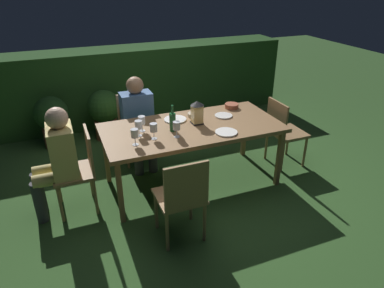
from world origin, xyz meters
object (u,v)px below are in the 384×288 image
Objects in this scene: wine_glass_c at (142,121)px; bowl_olives at (232,106)px; person_in_mustard at (57,158)px; ice_bucket at (161,68)px; potted_plant_corner at (105,112)px; chair_head_near at (80,167)px; potted_plant_by_hedge at (52,119)px; chair_head_far at (283,130)px; green_bottle_on_table at (173,121)px; wine_glass_e at (154,128)px; wine_glass_a at (135,134)px; chair_side_left_a at (182,196)px; wine_glass_b at (139,125)px; side_table at (161,87)px; plate_b at (175,119)px; chair_side_right_a at (136,124)px; wine_glass_d at (177,126)px; dining_table at (192,130)px; plate_a at (226,132)px; lantern_centerpiece at (197,111)px; bowl_bread at (195,115)px; person_in_blue at (138,119)px; plate_c at (223,116)px.

bowl_olives is (1.21, 0.26, -0.09)m from wine_glass_c.
person_in_mustard is 3.05m from ice_bucket.
potted_plant_corner is at bearing -144.13° from ice_bucket.
chair_head_near is 1.17× the size of potted_plant_by_hedge.
green_bottle_on_table is (-1.47, -0.04, 0.36)m from chair_head_far.
bowl_olives is (1.15, 0.49, -0.09)m from wine_glass_e.
wine_glass_a is at bearing -116.58° from wine_glass_c.
wine_glass_b reaches higher than chair_side_left_a.
plate_b is at bearing -103.13° from side_table.
green_bottle_on_table reaches higher than chair_head_near.
potted_plant_corner is at bearing 66.51° from person_in_mustard.
potted_plant_by_hedge is 0.72m from potted_plant_corner.
wine_glass_d is (0.19, -1.06, 0.37)m from chair_side_right_a.
chair_head_far is 3.00× the size of green_bottle_on_table.
person_in_mustard reaches higher than dining_table.
potted_plant_corner is at bearing 117.30° from plate_a.
chair_head_far is at bearing 0.00° from dining_table.
lantern_centerpiece is 0.36× the size of potted_plant_corner.
chair_head_far is 1.17× the size of potted_plant_corner.
wine_glass_e reaches higher than plate_b.
chair_side_left_a is 3.00× the size of green_bottle_on_table.
lantern_centerpiece is at bearing 60.18° from chair_side_left_a.
bowl_olives is at bearing 26.05° from lantern_centerpiece.
person_in_mustard is 1.55× the size of potted_plant_by_hedge.
bowl_bread is (0.05, 0.20, -0.12)m from lantern_centerpiece.
side_table is 1.94× the size of ice_bucket.
bowl_olives is at bearing -25.41° from chair_side_right_a.
chair_side_right_a is 1.00m from green_bottle_on_table.
chair_head_far is (1.23, 0.00, -0.20)m from dining_table.
plate_b is at bearing -103.13° from ice_bucket.
lantern_centerpiece is at bearing -43.30° from plate_b.
potted_plant_by_hedge reaches higher than side_table.
person_in_blue is at bearing -115.50° from ice_bucket.
plate_c is at bearing 4.37° from chair_head_near.
person_in_blue is at bearing 90.00° from chair_side_left_a.
wine_glass_a is (-0.77, -0.26, -0.03)m from lantern_centerpiece.
green_bottle_on_table is 1.82× the size of bowl_bread.
chair_side_left_a is 5.17× the size of bowl_olives.
chair_side_right_a is at bearing 41.25° from person_in_mustard.
green_bottle_on_table is at bearing -2.23° from chair_head_near.
chair_head_near is 1.06m from green_bottle_on_table.
person_in_mustard is at bearing -126.89° from ice_bucket.
chair_head_near and chair_side_right_a have the same top height.
bowl_olives is at bearing 10.03° from chair_head_near.
wine_glass_b reaches higher than plate_a.
chair_side_right_a is at bearing 87.98° from wine_glass_e.
person_in_mustard reaches higher than chair_head_far.
chair_side_left_a reaches higher than plate_b.
person_in_blue is 0.77m from green_bottle_on_table.
potted_plant_corner is at bearing 97.81° from wine_glass_e.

